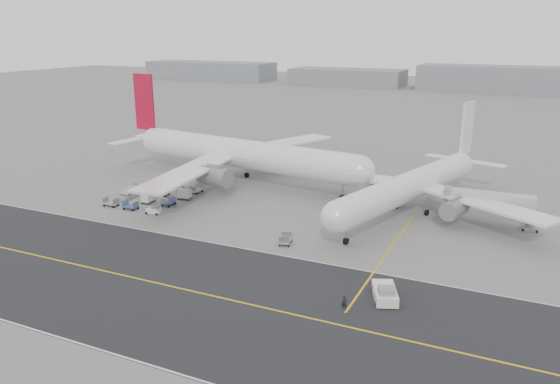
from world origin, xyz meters
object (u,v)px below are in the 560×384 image
at_px(pushback_tug, 385,293).
at_px(jet_bridge, 490,202).
at_px(airliner_b, 412,185).
at_px(ground_crew_a, 344,303).
at_px(airliner_a, 238,153).

relative_size(pushback_tug, jet_bridge, 0.47).
relative_size(airliner_b, jet_bridge, 3.28).
relative_size(airliner_b, ground_crew_a, 28.67).
bearing_deg(airliner_a, ground_crew_a, -130.55).
xyz_separation_m(airliner_a, ground_crew_a, (40.82, -46.49, -5.69)).
relative_size(airliner_a, jet_bridge, 4.13).
bearing_deg(ground_crew_a, airliner_a, 110.13).
xyz_separation_m(pushback_tug, ground_crew_a, (-3.88, -4.69, 0.03)).
bearing_deg(jet_bridge, airliner_b, 173.40).
bearing_deg(pushback_tug, jet_bridge, 52.89).
height_order(airliner_a, jet_bridge, airliner_a).
distance_m(airliner_b, jet_bridge, 14.05).
relative_size(airliner_a, ground_crew_a, 36.12).
relative_size(airliner_b, pushback_tug, 6.96).
xyz_separation_m(airliner_b, ground_crew_a, (0.52, -41.12, -4.46)).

